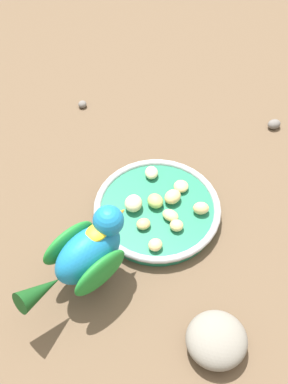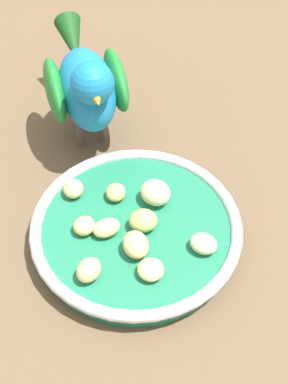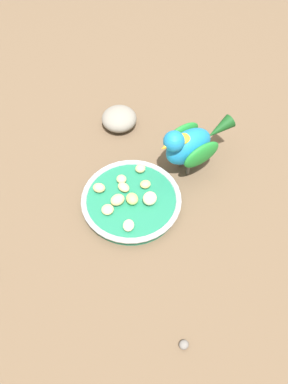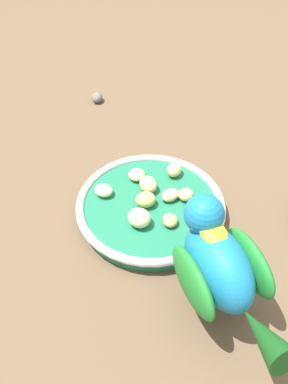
% 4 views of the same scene
% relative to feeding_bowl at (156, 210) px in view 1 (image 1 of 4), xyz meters
% --- Properties ---
extents(ground_plane, '(4.00, 4.00, 0.00)m').
position_rel_feeding_bowl_xyz_m(ground_plane, '(-0.02, -0.00, -0.02)').
color(ground_plane, brown).
extents(feeding_bowl, '(0.23, 0.23, 0.03)m').
position_rel_feeding_bowl_xyz_m(feeding_bowl, '(0.00, 0.00, 0.00)').
color(feeding_bowl, '#1E7251').
rests_on(feeding_bowl, ground_plane).
extents(apple_piece_0, '(0.02, 0.03, 0.02)m').
position_rel_feeding_bowl_xyz_m(apple_piece_0, '(-0.03, 0.04, 0.01)').
color(apple_piece_0, tan).
rests_on(apple_piece_0, feeding_bowl).
extents(apple_piece_1, '(0.04, 0.04, 0.02)m').
position_rel_feeding_bowl_xyz_m(apple_piece_1, '(0.00, -0.04, 0.02)').
color(apple_piece_1, '#E5C67F').
rests_on(apple_piece_1, feeding_bowl).
extents(apple_piece_2, '(0.05, 0.05, 0.03)m').
position_rel_feeding_bowl_xyz_m(apple_piece_2, '(0.02, 0.04, 0.02)').
color(apple_piece_2, beige).
rests_on(apple_piece_2, feeding_bowl).
extents(apple_piece_3, '(0.03, 0.04, 0.02)m').
position_rel_feeding_bowl_xyz_m(apple_piece_3, '(-0.05, -0.07, 0.02)').
color(apple_piece_3, '#E5C67F').
rests_on(apple_piece_3, feeding_bowl).
extents(apple_piece_4, '(0.04, 0.04, 0.02)m').
position_rel_feeding_bowl_xyz_m(apple_piece_4, '(0.07, -0.03, 0.02)').
color(apple_piece_4, beige).
rests_on(apple_piece_4, feeding_bowl).
extents(apple_piece_5, '(0.03, 0.03, 0.02)m').
position_rel_feeding_bowl_xyz_m(apple_piece_5, '(0.01, 0.00, 0.02)').
color(apple_piece_5, '#B2CC66').
rests_on(apple_piece_5, feeding_bowl).
extents(apple_piece_6, '(0.03, 0.03, 0.02)m').
position_rel_feeding_bowl_xyz_m(apple_piece_6, '(-0.07, 0.04, 0.02)').
color(apple_piece_6, '#E5C67F').
rests_on(apple_piece_6, feeding_bowl).
extents(apple_piece_7, '(0.04, 0.04, 0.02)m').
position_rel_feeding_bowl_xyz_m(apple_piece_7, '(0.02, -0.06, 0.01)').
color(apple_piece_7, '#E5C67F').
rests_on(apple_piece_7, feeding_bowl).
extents(apple_piece_8, '(0.04, 0.03, 0.02)m').
position_rel_feeding_bowl_xyz_m(apple_piece_8, '(-0.03, -0.01, 0.02)').
color(apple_piece_8, '#E5C67F').
rests_on(apple_piece_8, feeding_bowl).
extents(apple_piece_9, '(0.03, 0.03, 0.02)m').
position_rel_feeding_bowl_xyz_m(apple_piece_9, '(-0.06, -0.01, 0.02)').
color(apple_piece_9, '#E5C67F').
rests_on(apple_piece_9, feeding_bowl).
extents(parrot, '(0.12, 0.21, 0.15)m').
position_rel_feeding_bowl_xyz_m(parrot, '(-0.06, 0.16, 0.07)').
color(parrot, '#59544C').
rests_on(parrot, ground_plane).
extents(rock_large, '(0.10, 0.10, 0.05)m').
position_rel_feeding_bowl_xyz_m(rock_large, '(-0.26, 0.04, 0.01)').
color(rock_large, gray).
rests_on(rock_large, ground_plane).
extents(pebble_0, '(0.02, 0.02, 0.01)m').
position_rel_feeding_bowl_xyz_m(pebble_0, '(0.34, -0.00, -0.01)').
color(pebble_0, slate).
rests_on(pebble_0, ground_plane).
extents(pebble_1, '(0.03, 0.03, 0.02)m').
position_rel_feeding_bowl_xyz_m(pebble_1, '(0.08, -0.34, -0.01)').
color(pebble_1, slate).
rests_on(pebble_1, ground_plane).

